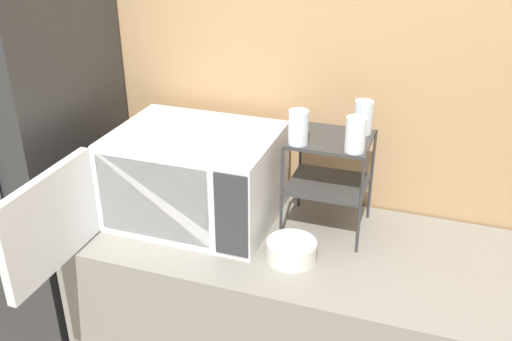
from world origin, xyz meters
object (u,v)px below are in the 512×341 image
(dish_rack, at_px, (329,164))
(glass_front_right, at_px, (355,134))
(microwave, at_px, (190,178))
(bowl, at_px, (291,251))
(refrigerator, at_px, (21,183))
(glass_back_right, at_px, (363,117))
(glass_front_left, at_px, (298,127))

(dish_rack, bearing_deg, glass_front_right, -41.59)
(microwave, relative_size, bowl, 5.33)
(microwave, distance_m, refrigerator, 0.76)
(glass_back_right, bearing_deg, glass_front_left, -138.74)
(bowl, height_order, refrigerator, refrigerator)
(dish_rack, distance_m, bowl, 0.32)
(dish_rack, xyz_separation_m, glass_front_right, (0.09, -0.08, 0.15))
(microwave, distance_m, glass_front_right, 0.61)
(glass_front_left, xyz_separation_m, bowl, (0.03, -0.14, -0.37))
(dish_rack, xyz_separation_m, refrigerator, (-1.22, -0.11, -0.23))
(glass_back_right, distance_m, glass_front_right, 0.16)
(bowl, bearing_deg, dish_rack, 74.46)
(microwave, height_order, refrigerator, refrigerator)
(glass_front_left, relative_size, glass_front_right, 1.00)
(dish_rack, distance_m, glass_back_right, 0.19)
(glass_front_right, bearing_deg, dish_rack, 138.41)
(glass_front_right, relative_size, bowl, 0.69)
(microwave, height_order, glass_front_right, glass_front_right)
(glass_back_right, height_order, bowl, glass_back_right)
(microwave, relative_size, refrigerator, 0.46)
(glass_back_right, bearing_deg, microwave, -162.94)
(glass_back_right, relative_size, bowl, 0.69)
(dish_rack, relative_size, glass_back_right, 3.08)
(glass_front_left, bearing_deg, refrigerator, -178.61)
(microwave, height_order, glass_front_left, glass_front_left)
(glass_front_left, height_order, bowl, glass_front_left)
(glass_back_right, bearing_deg, refrigerator, -172.00)
(microwave, xyz_separation_m, refrigerator, (-0.74, -0.01, -0.14))
(microwave, height_order, dish_rack, dish_rack)
(refrigerator, bearing_deg, glass_front_right, 1.23)
(glass_front_left, xyz_separation_m, glass_front_right, (0.18, 0.00, 0.00))
(dish_rack, height_order, glass_front_left, glass_front_left)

